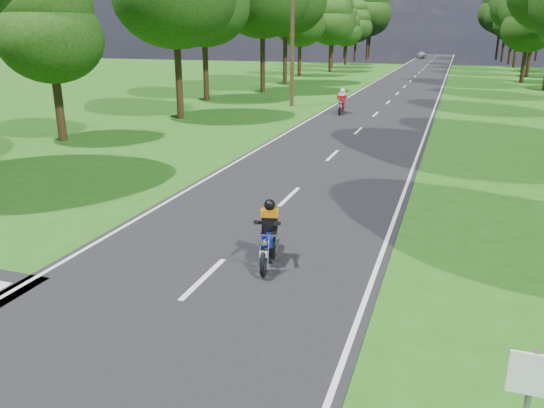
% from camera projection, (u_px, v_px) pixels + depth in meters
% --- Properties ---
extents(ground, '(160.00, 160.00, 0.00)m').
position_uv_depth(ground, '(152.00, 328.00, 9.10)').
color(ground, '#225112').
rests_on(ground, ground).
extents(main_road, '(7.00, 140.00, 0.02)m').
position_uv_depth(main_road, '(410.00, 81.00, 54.06)').
color(main_road, black).
rests_on(main_road, ground).
extents(road_markings, '(7.40, 140.00, 0.01)m').
position_uv_depth(road_markings, '(407.00, 83.00, 52.41)').
color(road_markings, silver).
rests_on(road_markings, main_road).
extents(treeline, '(40.00, 115.35, 14.78)m').
position_uv_depth(treeline, '(437.00, 0.00, 60.11)').
color(treeline, black).
rests_on(treeline, ground).
extents(telegraph_pole, '(1.20, 0.26, 8.00)m').
position_uv_depth(telegraph_pole, '(292.00, 44.00, 34.86)').
color(telegraph_pole, '#382616').
rests_on(telegraph_pole, ground).
extents(rider_near_blue, '(0.88, 1.76, 1.40)m').
position_uv_depth(rider_near_blue, '(268.00, 232.00, 11.45)').
color(rider_near_blue, '#0E199C').
rests_on(rider_near_blue, main_road).
extents(rider_far_red, '(0.74, 1.85, 1.51)m').
position_uv_depth(rider_far_red, '(342.00, 101.00, 32.50)').
color(rider_far_red, '#9A0B11').
rests_on(rider_far_red, main_road).
extents(distant_car, '(2.39, 4.04, 1.29)m').
position_uv_depth(distant_car, '(421.00, 55.00, 99.58)').
color(distant_car, silver).
rests_on(distant_car, main_road).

